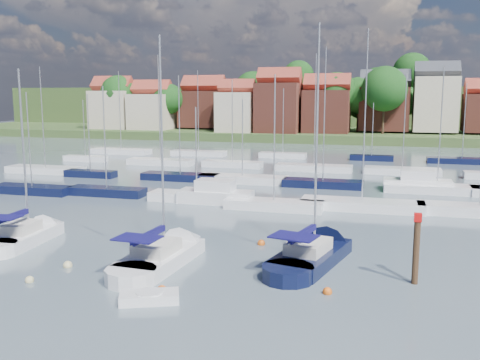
% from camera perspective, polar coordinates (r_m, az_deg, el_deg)
% --- Properties ---
extents(ground, '(260.00, 260.00, 0.00)m').
position_cam_1_polar(ground, '(68.83, 6.79, 0.56)').
color(ground, '#4E5E6B').
rests_on(ground, ground).
extents(sailboat_left, '(3.16, 9.57, 12.91)m').
position_cam_1_polar(sailboat_left, '(40.88, -21.20, -5.43)').
color(sailboat_left, white).
rests_on(sailboat_left, ground).
extents(sailboat_centre, '(3.60, 11.02, 14.78)m').
position_cam_1_polar(sailboat_centre, '(34.10, -7.47, -7.75)').
color(sailboat_centre, white).
rests_on(sailboat_centre, ground).
extents(sailboat_navy, '(5.42, 11.58, 15.54)m').
position_cam_1_polar(sailboat_navy, '(34.42, 8.39, -7.61)').
color(sailboat_navy, black).
rests_on(sailboat_navy, ground).
extents(tender, '(3.21, 2.39, 0.63)m').
position_cam_1_polar(tender, '(27.54, -9.64, -12.24)').
color(tender, white).
rests_on(tender, ground).
extents(timber_piling, '(0.40, 0.40, 6.18)m').
position_cam_1_polar(timber_piling, '(30.90, 18.19, -8.83)').
color(timber_piling, '#4C331E').
rests_on(timber_piling, ground).
extents(buoy_b, '(0.48, 0.48, 0.48)m').
position_cam_1_polar(buoy_b, '(32.10, -21.53, -10.08)').
color(buoy_b, beige).
rests_on(buoy_b, ground).
extents(buoy_c, '(0.54, 0.54, 0.54)m').
position_cam_1_polar(buoy_c, '(33.96, -17.89, -8.83)').
color(buoy_c, beige).
rests_on(buoy_c, ground).
extents(buoy_d, '(0.54, 0.54, 0.54)m').
position_cam_1_polar(buoy_d, '(28.81, -8.34, -11.74)').
color(buoy_d, '#D85914').
rests_on(buoy_d, ground).
extents(buoy_e, '(0.53, 0.53, 0.53)m').
position_cam_1_polar(buoy_e, '(36.96, 2.28, -6.91)').
color(buoy_e, '#D85914').
rests_on(buoy_e, ground).
extents(buoy_f, '(0.50, 0.50, 0.50)m').
position_cam_1_polar(buoy_f, '(28.65, 9.29, -11.88)').
color(buoy_f, '#D85914').
rests_on(buoy_f, ground).
extents(marina_field, '(79.62, 41.41, 15.93)m').
position_cam_1_polar(marina_field, '(63.75, 7.83, 0.24)').
color(marina_field, white).
rests_on(marina_field, ground).
extents(far_shore_town, '(212.46, 90.00, 22.27)m').
position_cam_1_polar(far_shore_town, '(160.26, 12.75, 6.94)').
color(far_shore_town, '#43552A').
rests_on(far_shore_town, ground).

